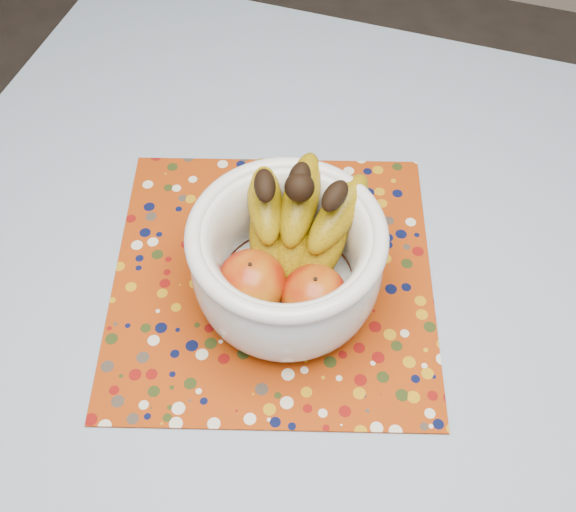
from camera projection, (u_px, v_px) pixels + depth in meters
The scene contains 4 objects.
table at pixel (328, 374), 0.93m from camera, with size 1.20×1.20×0.75m.
tablecloth at pixel (331, 347), 0.87m from camera, with size 1.32×1.32×0.01m, color #6482A7.
placemat at pixel (273, 277), 0.92m from camera, with size 0.43×0.43×0.00m, color #8D2E07.
fruit_bowl at pixel (290, 251), 0.84m from camera, with size 0.24×0.25×0.19m.
Camera 1 is at (0.07, -0.40, 1.54)m, focal length 42.00 mm.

